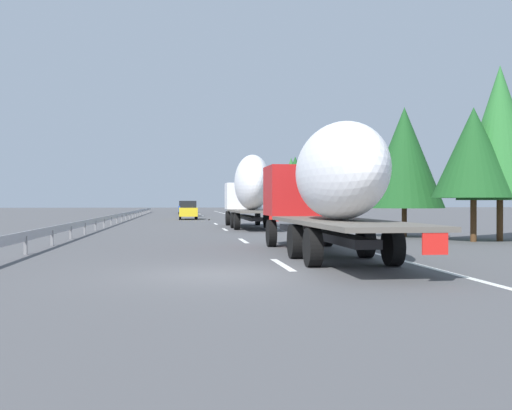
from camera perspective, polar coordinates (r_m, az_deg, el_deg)
name	(u,v)px	position (r m, az deg, el deg)	size (l,w,h in m)	color
ground_plane	(191,221)	(54.23, -6.19, -1.53)	(260.00, 260.00, 0.00)	#4C4C4F
lane_stripe_0	(282,265)	(16.52, 2.52, -5.67)	(3.20, 0.20, 0.01)	white
lane_stripe_1	(243,241)	(26.59, -1.21, -3.41)	(3.20, 0.20, 0.01)	white
lane_stripe_2	(225,229)	(37.50, -2.97, -2.33)	(3.20, 0.20, 0.01)	white
lane_stripe_3	(216,224)	(47.14, -3.84, -1.79)	(3.20, 0.20, 0.01)	white
lane_stripe_4	(209,220)	(58.09, -4.48, -1.40)	(3.20, 0.20, 0.01)	white
lane_stripe_5	(209,220)	(57.76, -4.47, -1.41)	(3.20, 0.20, 0.01)	white
lane_stripe_6	(203,216)	(74.48, -5.09, -1.03)	(3.20, 0.20, 0.01)	white
lane_stripe_7	(199,214)	(87.28, -5.40, -0.83)	(3.20, 0.20, 0.01)	white
lane_stripe_8	(200,214)	(85.08, -5.36, -0.86)	(3.20, 0.20, 0.01)	white
edge_line_right	(246,219)	(59.57, -0.98, -1.36)	(110.00, 0.20, 0.01)	white
truck_lead	(250,189)	(39.59, -0.58, 1.57)	(12.84, 2.55, 4.74)	silver
truck_trailing	(328,183)	(18.86, 6.84, 2.08)	(13.43, 2.55, 4.02)	#B21919
car_yellow_coupe	(188,210)	(59.42, -6.46, -0.47)	(4.46, 1.79, 1.83)	gold
car_blue_sedan	(185,207)	(84.97, -6.76, -0.23)	(4.67, 1.85, 1.87)	#28479E
car_black_suv	(188,207)	(97.07, -6.48, -0.17)	(4.64, 1.78, 1.86)	black
car_silver_hatch	(189,209)	(72.89, -6.34, -0.33)	(4.14, 1.74, 1.83)	#ADB2B7
road_sign	(255,197)	(61.54, -0.06, 0.78)	(0.10, 0.90, 3.25)	gray
tree_0	(500,133)	(28.66, 22.15, 6.37)	(3.72, 3.72, 7.74)	#472D19
tree_1	(404,158)	(30.43, 13.90, 4.39)	(3.88, 3.88, 6.38)	#472D19
tree_2	(291,179)	(71.39, 3.35, 2.47)	(3.39, 3.39, 6.98)	#472D19
tree_3	(247,191)	(101.53, -0.90, 1.29)	(2.43, 2.43, 5.68)	#472D19
tree_4	(474,153)	(27.68, 19.95, 4.69)	(3.56, 3.56, 5.82)	#472D19
tree_5	(295,179)	(65.30, 3.75, 2.51)	(3.77, 3.77, 6.66)	#472D19
guardrail_median	(126,214)	(57.42, -12.24, -0.85)	(94.00, 0.10, 0.76)	#9EA0A5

